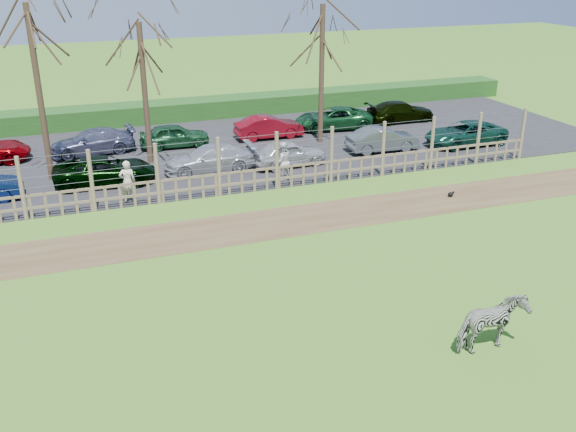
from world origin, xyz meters
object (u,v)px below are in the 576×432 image
object	(u,v)px
zebra	(492,325)
tree_left	(33,50)
crow	(451,194)
car_11	(269,127)
car_2	(105,171)
car_10	(175,135)
car_4	(289,153)
car_12	(333,118)
car_6	(465,134)
car_3	(209,159)
car_13	(400,111)
tree_mid	(142,59)
car_9	(92,142)
visitor_b	(282,161)
tree_right	(322,41)
visitor_a	(127,181)
car_5	(383,139)

from	to	relation	value
zebra	tree_left	bearing A→B (deg)	23.85
tree_left	crow	world-z (taller)	tree_left
crow	car_11	distance (m)	11.78
car_2	tree_left	bearing A→B (deg)	61.56
car_10	car_4	bearing A→B (deg)	-136.23
car_12	tree_left	bearing A→B (deg)	-69.16
car_11	car_12	distance (m)	4.06
car_6	car_11	xyz separation A→B (m)	(-9.16, 4.73, 0.00)
car_3	car_12	world-z (taller)	same
tree_left	car_13	distance (m)	20.57
tree_mid	car_9	world-z (taller)	tree_mid
car_6	visitor_b	bearing A→B (deg)	-81.30
car_2	tree_mid	bearing A→B (deg)	-37.95
car_9	zebra	bearing A→B (deg)	15.51
visitor_b	crow	bearing A→B (deg)	139.22
tree_right	car_6	distance (m)	8.81
tree_right	zebra	size ratio (longest dim) A/B	4.08
tree_right	visitor_b	size ratio (longest dim) A/B	4.26
car_3	car_9	size ratio (longest dim) A/B	1.00
zebra	visitor_a	xyz separation A→B (m)	(-7.27, 13.64, 0.14)
tree_left	car_4	xyz separation A→B (m)	(10.51, -1.81, -4.98)
car_6	car_10	xyz separation A→B (m)	(-14.23, 4.77, 0.00)
tree_left	car_11	bearing A→B (deg)	15.52
zebra	car_2	size ratio (longest dim) A/B	0.42
car_12	car_2	bearing A→B (deg)	-61.17
zebra	car_4	size ratio (longest dim) A/B	0.51
zebra	car_12	size ratio (longest dim) A/B	0.42
zebra	car_10	distance (m)	21.18
car_5	tree_left	bearing A→B (deg)	87.95
car_5	car_12	size ratio (longest dim) A/B	0.84
visitor_b	car_4	xyz separation A→B (m)	(0.96, 1.83, -0.26)
crow	car_11	bearing A→B (deg)	111.20
tree_mid	car_11	xyz separation A→B (m)	(6.67, 2.10, -4.23)
car_5	car_6	xyz separation A→B (m)	(4.56, -0.45, 0.00)
zebra	visitor_b	world-z (taller)	visitor_b
visitor_a	car_10	xyz separation A→B (m)	(3.21, 7.14, -0.26)
visitor_a	car_9	xyz separation A→B (m)	(-0.85, 7.36, -0.26)
car_9	visitor_a	bearing A→B (deg)	0.95
tree_right	car_4	world-z (taller)	tree_right
tree_mid	car_4	size ratio (longest dim) A/B	1.94
car_3	car_10	xyz separation A→B (m)	(-0.75, 4.48, 0.00)
zebra	car_6	world-z (taller)	zebra
car_4	car_5	bearing A→B (deg)	-88.27
visitor_b	car_6	size ratio (longest dim) A/B	0.40
tree_mid	car_2	distance (m)	5.40
visitor_b	car_11	distance (m)	6.94
car_4	car_5	size ratio (longest dim) A/B	0.97
tree_mid	visitor_b	size ratio (longest dim) A/B	3.96
tree_mid	car_10	bearing A→B (deg)	53.45
zebra	visitor_a	distance (m)	15.46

